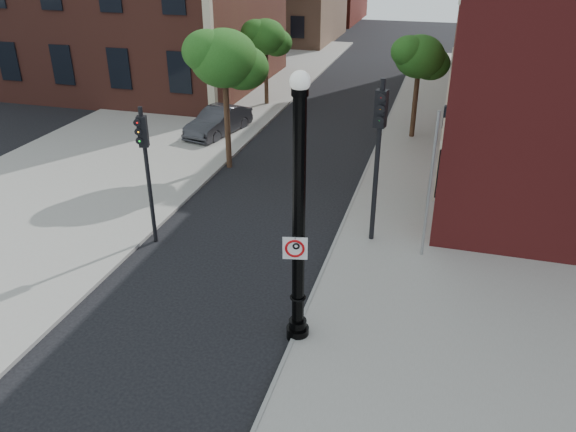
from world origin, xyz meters
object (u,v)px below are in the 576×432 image
(parked_car, at_px, (219,121))
(lamppost, at_px, (299,229))
(traffic_signal_left, at_px, (145,154))
(no_parking_sign, at_px, (295,248))
(traffic_signal_right, at_px, (379,137))

(parked_car, bearing_deg, lamppost, -48.88)
(lamppost, xyz_separation_m, parked_car, (-7.94, 14.28, -2.37))
(lamppost, bearing_deg, traffic_signal_left, 149.09)
(no_parking_sign, xyz_separation_m, traffic_signal_right, (1.08, 5.54, 0.95))
(lamppost, xyz_separation_m, traffic_signal_right, (1.04, 5.38, 0.54))
(lamppost, distance_m, parked_car, 16.51)
(lamppost, relative_size, parked_car, 1.58)
(lamppost, relative_size, traffic_signal_right, 1.24)
(traffic_signal_left, bearing_deg, traffic_signal_right, -3.48)
(traffic_signal_right, bearing_deg, no_parking_sign, -91.84)
(lamppost, xyz_separation_m, traffic_signal_left, (-5.76, 3.45, -0.02))
(parked_car, height_order, traffic_signal_left, traffic_signal_left)
(lamppost, height_order, no_parking_sign, lamppost)
(no_parking_sign, height_order, traffic_signal_left, traffic_signal_left)
(parked_car, distance_m, traffic_signal_left, 11.29)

